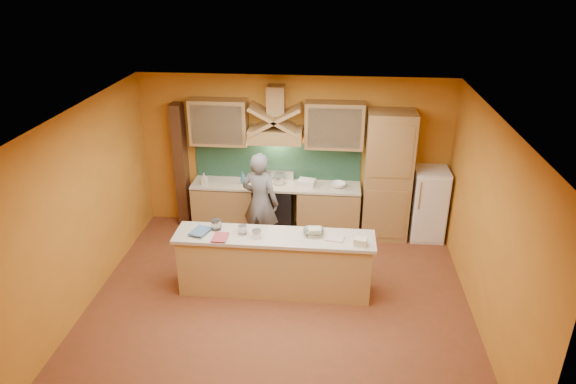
# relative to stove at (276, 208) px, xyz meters

# --- Properties ---
(floor) EXTENTS (5.50, 5.00, 0.01)m
(floor) POSITION_rel_stove_xyz_m (0.30, -2.20, -0.45)
(floor) COLOR brown
(floor) RESTS_ON ground
(ceiling) EXTENTS (5.50, 5.00, 0.01)m
(ceiling) POSITION_rel_stove_xyz_m (0.30, -2.20, 2.35)
(ceiling) COLOR white
(ceiling) RESTS_ON wall_back
(wall_back) EXTENTS (5.50, 0.02, 2.80)m
(wall_back) POSITION_rel_stove_xyz_m (0.30, 0.30, 0.95)
(wall_back) COLOR #C47D26
(wall_back) RESTS_ON floor
(wall_front) EXTENTS (5.50, 0.02, 2.80)m
(wall_front) POSITION_rel_stove_xyz_m (0.30, -4.70, 0.95)
(wall_front) COLOR #C47D26
(wall_front) RESTS_ON floor
(wall_left) EXTENTS (0.02, 5.00, 2.80)m
(wall_left) POSITION_rel_stove_xyz_m (-2.45, -2.20, 0.95)
(wall_left) COLOR #C47D26
(wall_left) RESTS_ON floor
(wall_right) EXTENTS (0.02, 5.00, 2.80)m
(wall_right) POSITION_rel_stove_xyz_m (3.05, -2.20, 0.95)
(wall_right) COLOR #C47D26
(wall_right) RESTS_ON floor
(base_cabinet_left) EXTENTS (1.10, 0.60, 0.86)m
(base_cabinet_left) POSITION_rel_stove_xyz_m (-0.95, 0.00, -0.02)
(base_cabinet_left) COLOR #A17C49
(base_cabinet_left) RESTS_ON floor
(base_cabinet_right) EXTENTS (1.10, 0.60, 0.86)m
(base_cabinet_right) POSITION_rel_stove_xyz_m (0.95, 0.00, -0.02)
(base_cabinet_right) COLOR #A17C49
(base_cabinet_right) RESTS_ON floor
(counter_top) EXTENTS (3.00, 0.62, 0.04)m
(counter_top) POSITION_rel_stove_xyz_m (-0.00, 0.00, 0.45)
(counter_top) COLOR beige
(counter_top) RESTS_ON base_cabinet_left
(stove) EXTENTS (0.60, 0.58, 0.90)m
(stove) POSITION_rel_stove_xyz_m (0.00, 0.00, 0.00)
(stove) COLOR black
(stove) RESTS_ON floor
(backsplash) EXTENTS (3.00, 0.03, 0.70)m
(backsplash) POSITION_rel_stove_xyz_m (-0.00, 0.28, 0.80)
(backsplash) COLOR #1B3C2C
(backsplash) RESTS_ON wall_back
(range_hood) EXTENTS (0.92, 0.50, 0.24)m
(range_hood) POSITION_rel_stove_xyz_m (0.00, 0.05, 1.37)
(range_hood) COLOR #A17C49
(range_hood) RESTS_ON wall_back
(hood_chimney) EXTENTS (0.30, 0.30, 0.50)m
(hood_chimney) POSITION_rel_stove_xyz_m (0.00, 0.15, 1.95)
(hood_chimney) COLOR #A17C49
(hood_chimney) RESTS_ON wall_back
(upper_cabinet_left) EXTENTS (1.00, 0.35, 0.80)m
(upper_cabinet_left) POSITION_rel_stove_xyz_m (-1.00, 0.12, 1.55)
(upper_cabinet_left) COLOR #A17C49
(upper_cabinet_left) RESTS_ON wall_back
(upper_cabinet_right) EXTENTS (1.00, 0.35, 0.80)m
(upper_cabinet_right) POSITION_rel_stove_xyz_m (1.00, 0.12, 1.55)
(upper_cabinet_right) COLOR #A17C49
(upper_cabinet_right) RESTS_ON wall_back
(pantry_column) EXTENTS (0.80, 0.60, 2.30)m
(pantry_column) POSITION_rel_stove_xyz_m (1.95, 0.00, 0.70)
(pantry_column) COLOR #A17C49
(pantry_column) RESTS_ON floor
(fridge) EXTENTS (0.58, 0.60, 1.30)m
(fridge) POSITION_rel_stove_xyz_m (2.70, 0.00, 0.20)
(fridge) COLOR white
(fridge) RESTS_ON floor
(trim_column_left) EXTENTS (0.20, 0.30, 2.30)m
(trim_column_left) POSITION_rel_stove_xyz_m (-1.75, 0.15, 0.70)
(trim_column_left) COLOR #472816
(trim_column_left) RESTS_ON floor
(island_body) EXTENTS (2.80, 0.55, 0.88)m
(island_body) POSITION_rel_stove_xyz_m (0.20, -1.90, -0.01)
(island_body) COLOR tan
(island_body) RESTS_ON floor
(island_top) EXTENTS (2.90, 0.62, 0.05)m
(island_top) POSITION_rel_stove_xyz_m (0.20, -1.90, 0.47)
(island_top) COLOR beige
(island_top) RESTS_ON island_body
(person) EXTENTS (0.73, 0.58, 1.76)m
(person) POSITION_rel_stove_xyz_m (-0.18, -0.69, 0.43)
(person) COLOR slate
(person) RESTS_ON floor
(pot_large) EXTENTS (0.24, 0.24, 0.16)m
(pot_large) POSITION_rel_stove_xyz_m (-0.23, 0.03, 0.53)
(pot_large) COLOR #B0B0B7
(pot_large) RESTS_ON stove
(pot_small) EXTENTS (0.21, 0.21, 0.14)m
(pot_small) POSITION_rel_stove_xyz_m (0.06, 0.03, 0.52)
(pot_small) COLOR silver
(pot_small) RESTS_ON stove
(soap_bottle_a) EXTENTS (0.10, 0.11, 0.21)m
(soap_bottle_a) POSITION_rel_stove_xyz_m (-1.26, -0.13, 0.58)
(soap_bottle_a) COLOR beige
(soap_bottle_a) RESTS_ON counter_top
(soap_bottle_b) EXTENTS (0.09, 0.09, 0.22)m
(soap_bottle_b) POSITION_rel_stove_xyz_m (-0.59, -0.01, 0.58)
(soap_bottle_b) COLOR #33688E
(soap_bottle_b) RESTS_ON counter_top
(bowl_back) EXTENTS (0.34, 0.34, 0.08)m
(bowl_back) POSITION_rel_stove_xyz_m (1.11, -0.02, 0.51)
(bowl_back) COLOR white
(bowl_back) RESTS_ON counter_top
(dish_rack) EXTENTS (0.34, 0.29, 0.11)m
(dish_rack) POSITION_rel_stove_xyz_m (0.55, -0.00, 0.52)
(dish_rack) COLOR silver
(dish_rack) RESTS_ON counter_top
(book_lower) EXTENTS (0.22, 0.29, 0.03)m
(book_lower) POSITION_rel_stove_xyz_m (-0.66, -2.06, 0.51)
(book_lower) COLOR #A23A41
(book_lower) RESTS_ON island_top
(book_upper) EXTENTS (0.31, 0.36, 0.02)m
(book_upper) POSITION_rel_stove_xyz_m (-0.99, -1.90, 0.53)
(book_upper) COLOR #446995
(book_upper) RESTS_ON island_top
(jar_large) EXTENTS (0.19, 0.19, 0.15)m
(jar_large) POSITION_rel_stove_xyz_m (-0.67, -1.79, 0.57)
(jar_large) COLOR silver
(jar_large) RESTS_ON island_top
(jar_small) EXTENTS (0.14, 0.14, 0.13)m
(jar_small) POSITION_rel_stove_xyz_m (-0.26, -1.89, 0.56)
(jar_small) COLOR silver
(jar_small) RESTS_ON island_top
(kitchen_scale) EXTENTS (0.12, 0.12, 0.09)m
(kitchen_scale) POSITION_rel_stove_xyz_m (-0.04, -1.98, 0.54)
(kitchen_scale) COLOR white
(kitchen_scale) RESTS_ON island_top
(mixing_bowl) EXTENTS (0.29, 0.29, 0.07)m
(mixing_bowl) POSITION_rel_stove_xyz_m (0.76, -1.81, 0.53)
(mixing_bowl) COLOR white
(mixing_bowl) RESTS_ON island_top
(cloth) EXTENTS (0.29, 0.24, 0.02)m
(cloth) POSITION_rel_stove_xyz_m (1.07, -1.91, 0.50)
(cloth) COLOR beige
(cloth) RESTS_ON island_top
(grocery_bag_a) EXTENTS (0.21, 0.18, 0.12)m
(grocery_bag_a) POSITION_rel_stove_xyz_m (0.78, -1.85, 0.56)
(grocery_bag_a) COLOR beige
(grocery_bag_a) RESTS_ON island_top
(grocery_bag_b) EXTENTS (0.20, 0.17, 0.11)m
(grocery_bag_b) POSITION_rel_stove_xyz_m (1.43, -2.06, 0.55)
(grocery_bag_b) COLOR beige
(grocery_bag_b) RESTS_ON island_top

